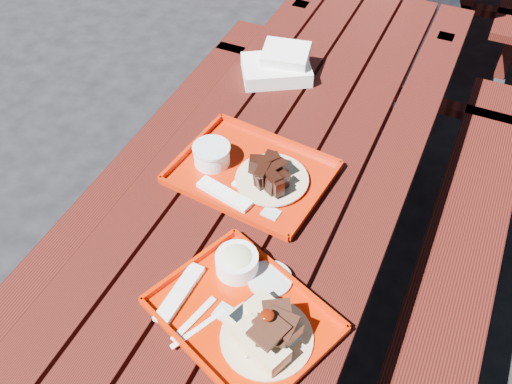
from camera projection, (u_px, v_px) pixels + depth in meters
ground at (272, 309)px, 2.23m from camera, size 60.00×60.00×0.00m
picnic_table_near at (275, 216)px, 1.82m from camera, size 1.41×2.40×0.75m
near_tray at (249, 306)px, 1.34m from camera, size 0.49×0.44×0.13m
far_tray at (248, 171)px, 1.66m from camera, size 0.47×0.38×0.07m
white_cloth at (279, 65)px, 1.99m from camera, size 0.29×0.27×0.10m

